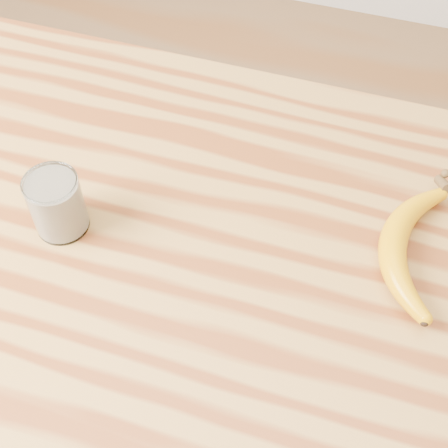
% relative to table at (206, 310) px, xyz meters
% --- Properties ---
extents(table, '(1.20, 0.80, 0.90)m').
position_rel_table_xyz_m(table, '(0.00, 0.00, 0.00)').
color(table, olive).
rests_on(table, ground).
extents(smoothie_glass, '(0.07, 0.07, 0.09)m').
position_rel_table_xyz_m(smoothie_glass, '(-0.20, -0.00, 0.17)').
color(smoothie_glass, white).
rests_on(smoothie_glass, table).
extents(banana, '(0.12, 0.31, 0.04)m').
position_rel_table_xyz_m(banana, '(0.23, 0.09, 0.15)').
color(banana, '#CC8A04').
rests_on(banana, table).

